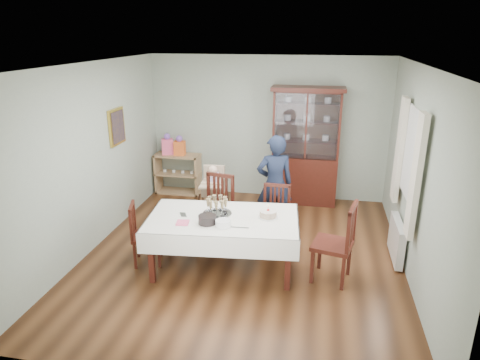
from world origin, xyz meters
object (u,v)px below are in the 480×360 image
(gift_bag_pink, at_px, (167,145))
(sideboard, at_px, (178,174))
(champagne_tray, at_px, (217,209))
(dining_table, at_px, (223,243))
(chair_far_left, at_px, (216,223))
(high_chair, at_px, (213,202))
(woman, at_px, (275,184))
(chair_far_right, at_px, (274,229))
(chair_end_left, at_px, (147,245))
(birthday_cake, at_px, (268,214))
(gift_bag_orange, at_px, (180,146))
(china_cabinet, at_px, (306,145))
(chair_end_right, at_px, (333,257))

(gift_bag_pink, bearing_deg, sideboard, 6.27)
(champagne_tray, bearing_deg, sideboard, 119.09)
(dining_table, relative_size, chair_far_left, 1.99)
(high_chair, bearing_deg, woman, -3.65)
(chair_far_left, xyz_separation_m, gift_bag_pink, (-1.44, 1.94, 0.67))
(chair_far_right, relative_size, chair_end_left, 1.07)
(birthday_cake, distance_m, gift_bag_orange, 3.29)
(china_cabinet, height_order, chair_far_left, china_cabinet)
(dining_table, distance_m, chair_end_left, 1.10)
(woman, bearing_deg, dining_table, 49.71)
(chair_end_left, height_order, woman, woman)
(china_cabinet, distance_m, champagne_tray, 2.80)
(chair_end_left, distance_m, birthday_cake, 1.78)
(gift_bag_orange, bearing_deg, china_cabinet, -0.04)
(champagne_tray, bearing_deg, chair_end_left, -172.41)
(dining_table, bearing_deg, woman, 67.97)
(high_chair, bearing_deg, birthday_cake, -52.43)
(chair_far_right, height_order, chair_end_right, chair_end_right)
(woman, xyz_separation_m, high_chair, (-1.01, 0.00, -0.39))
(high_chair, distance_m, birthday_cake, 1.67)
(sideboard, height_order, champagne_tray, champagne_tray)
(woman, xyz_separation_m, champagne_tray, (-0.64, -1.25, 0.04))
(high_chair, bearing_deg, chair_end_left, -117.36)
(chair_far_right, distance_m, high_chair, 1.24)
(chair_end_left, distance_m, woman, 2.21)
(china_cabinet, bearing_deg, woman, -107.29)
(champagne_tray, height_order, gift_bag_orange, gift_bag_orange)
(chair_end_left, bearing_deg, champagne_tray, -99.01)
(china_cabinet, relative_size, high_chair, 2.08)
(dining_table, relative_size, gift_bag_orange, 5.37)
(gift_bag_pink, bearing_deg, chair_far_left, -53.40)
(chair_far_left, relative_size, champagne_tray, 2.67)
(sideboard, height_order, chair_far_left, chair_far_left)
(sideboard, xyz_separation_m, chair_end_left, (0.46, -2.74, -0.14))
(birthday_cake, bearing_deg, china_cabinet, 81.92)
(china_cabinet, bearing_deg, sideboard, 179.51)
(chair_end_right, xyz_separation_m, woman, (-0.93, 1.34, 0.48))
(high_chair, distance_m, champagne_tray, 1.38)
(chair_far_left, xyz_separation_m, high_chair, (-0.19, 0.61, 0.09))
(chair_far_right, xyz_separation_m, champagne_tray, (-0.71, -0.68, 0.56))
(dining_table, bearing_deg, birthday_cake, 10.57)
(chair_far_left, height_order, gift_bag_orange, gift_bag_orange)
(gift_bag_pink, distance_m, gift_bag_orange, 0.25)
(sideboard, xyz_separation_m, gift_bag_orange, (0.07, -0.02, 0.57))
(chair_end_left, xyz_separation_m, woman, (1.63, 1.39, 0.54))
(china_cabinet, height_order, gift_bag_orange, china_cabinet)
(china_cabinet, distance_m, chair_far_right, 2.11)
(chair_end_right, relative_size, gift_bag_orange, 2.75)
(chair_far_left, distance_m, birthday_cake, 1.18)
(dining_table, bearing_deg, gift_bag_pink, 122.98)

